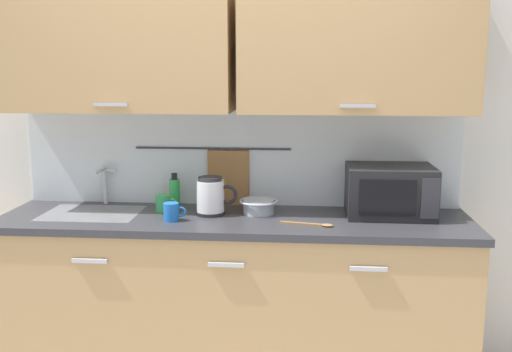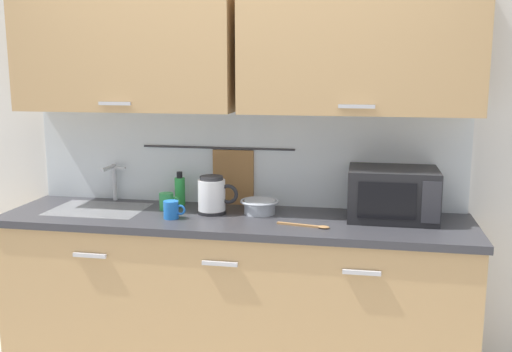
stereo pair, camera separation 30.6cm
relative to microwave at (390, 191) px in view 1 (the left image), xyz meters
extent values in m
cube|color=tan|center=(-0.83, -0.11, -0.61)|extent=(2.50, 0.60, 0.86)
cube|color=#B7B7BC|center=(-1.52, -0.42, -0.30)|extent=(0.18, 0.02, 0.02)
cube|color=#B7B7BC|center=(-0.83, -0.42, -0.30)|extent=(0.18, 0.02, 0.02)
cube|color=#B7B7BC|center=(-0.15, -0.42, -0.30)|extent=(0.18, 0.02, 0.02)
cube|color=#333338|center=(-0.83, -0.11, -0.16)|extent=(2.53, 0.63, 0.04)
cube|color=#9EA0A5|center=(-1.62, -0.09, -0.18)|extent=(0.52, 0.38, 0.09)
cube|color=silver|center=(-0.83, 0.22, 0.21)|extent=(3.70, 0.06, 2.50)
cube|color=silver|center=(-0.83, 0.19, 0.14)|extent=(2.50, 0.01, 0.55)
cube|color=tan|center=(-1.47, 0.03, 0.77)|extent=(1.23, 0.33, 0.70)
cube|color=#B7B7BC|center=(-1.47, -0.15, 0.47)|extent=(0.18, 0.01, 0.02)
cube|color=tan|center=(-0.20, 0.03, 0.77)|extent=(1.23, 0.33, 0.70)
cube|color=#B7B7BC|center=(-0.20, -0.15, 0.47)|extent=(0.18, 0.01, 0.02)
cylinder|color=#333338|center=(-0.99, 0.17, 0.19)|extent=(0.90, 0.01, 0.01)
cube|color=olive|center=(-0.90, 0.17, 0.01)|extent=(0.24, 0.02, 0.34)
cylinder|color=#B2B5BA|center=(-1.62, 0.14, -0.03)|extent=(0.03, 0.03, 0.22)
cylinder|color=#B2B5BA|center=(-1.62, 0.06, 0.07)|extent=(0.02, 0.16, 0.02)
cube|color=#B2B5BA|center=(-1.58, 0.14, 0.06)|extent=(0.07, 0.02, 0.01)
cube|color=black|center=(0.00, 0.00, 0.00)|extent=(0.46, 0.34, 0.27)
cube|color=black|center=(-0.04, -0.17, 0.00)|extent=(0.29, 0.01, 0.18)
cube|color=#2D2D33|center=(0.18, -0.17, 0.00)|extent=(0.09, 0.01, 0.21)
cylinder|color=black|center=(-0.97, -0.06, -0.13)|extent=(0.16, 0.16, 0.02)
cylinder|color=white|center=(-0.97, -0.06, -0.03)|extent=(0.15, 0.15, 0.17)
cylinder|color=#262628|center=(-0.97, -0.06, 0.06)|extent=(0.13, 0.13, 0.02)
torus|color=black|center=(-0.87, -0.06, -0.02)|extent=(0.11, 0.02, 0.11)
cylinder|color=green|center=(-1.20, 0.10, -0.06)|extent=(0.06, 0.06, 0.16)
cylinder|color=black|center=(-1.20, 0.10, 0.04)|extent=(0.03, 0.03, 0.04)
cylinder|color=green|center=(-1.24, -0.03, -0.09)|extent=(0.08, 0.08, 0.09)
torus|color=green|center=(-1.19, -0.03, -0.09)|extent=(0.06, 0.01, 0.06)
cylinder|color=#A5ADB7|center=(-0.71, -0.02, -0.10)|extent=(0.17, 0.17, 0.07)
torus|color=#A5ADB7|center=(-0.71, -0.02, -0.07)|extent=(0.21, 0.21, 0.01)
cylinder|color=blue|center=(-1.15, -0.21, -0.09)|extent=(0.08, 0.08, 0.09)
torus|color=blue|center=(-1.10, -0.21, -0.09)|extent=(0.06, 0.01, 0.06)
cube|color=#9E7042|center=(-0.47, -0.23, -0.13)|extent=(0.22, 0.06, 0.01)
ellipsoid|color=#9E7042|center=(-0.34, -0.26, -0.13)|extent=(0.07, 0.05, 0.01)
camera|label=1|loc=(-0.46, -3.11, 0.66)|focal=40.86mm
camera|label=2|loc=(-0.16, -3.07, 0.66)|focal=40.86mm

